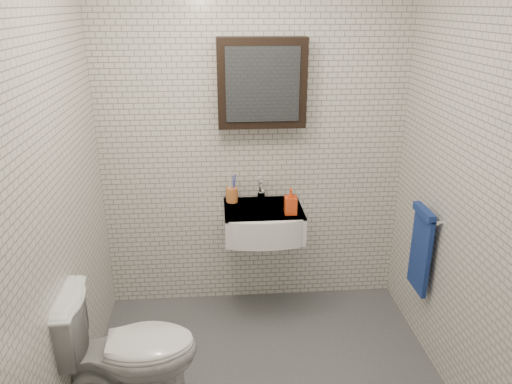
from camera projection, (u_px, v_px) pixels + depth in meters
The scene contains 9 objects.
ground at pixel (266, 382), 3.09m from camera, with size 2.20×2.00×0.01m, color #4E5156.
room_shell at pixel (268, 156), 2.57m from camera, with size 2.22×2.02×2.51m.
washbasin at pixel (264, 223), 3.51m from camera, with size 0.55×0.50×0.20m.
faucet at pixel (261, 191), 3.64m from camera, with size 0.06×0.20×0.15m.
mirror_cabinet at pixel (262, 83), 3.36m from camera, with size 0.60×0.15×0.60m.
towel_rail at pixel (421, 246), 3.24m from camera, with size 0.09×0.30×0.58m.
toothbrush_cup at pixel (232, 194), 3.61m from camera, with size 0.09×0.09×0.23m.
soap_bottle at pixel (291, 201), 3.40m from camera, with size 0.08×0.08×0.18m, color orange.
toilet at pixel (126, 351), 2.77m from camera, with size 0.44×0.78×0.79m, color white.
Camera 1 is at (-0.26, -2.46, 2.21)m, focal length 35.00 mm.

